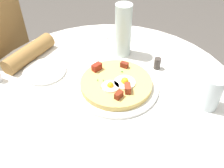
# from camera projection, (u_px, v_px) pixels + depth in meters

# --- Properties ---
(dining_table) EXTENTS (1.04, 1.04, 0.72)m
(dining_table) POSITION_uv_depth(u_px,v_px,m) (108.00, 117.00, 1.04)
(dining_table) COLOR silver
(dining_table) RESTS_ON ground_plane
(person_seated) EXTENTS (0.43, 0.48, 1.14)m
(person_seated) POSITION_uv_depth(u_px,v_px,m) (2.00, 76.00, 1.32)
(person_seated) COLOR #2D2D33
(person_seated) RESTS_ON ground_plane
(pizza_plate) EXTENTS (0.33, 0.33, 0.01)m
(pizza_plate) POSITION_uv_depth(u_px,v_px,m) (116.00, 87.00, 0.93)
(pizza_plate) COLOR white
(pizza_plate) RESTS_ON dining_table
(breakfast_pizza) EXTENTS (0.27, 0.27, 0.05)m
(breakfast_pizza) POSITION_uv_depth(u_px,v_px,m) (116.00, 83.00, 0.91)
(breakfast_pizza) COLOR tan
(breakfast_pizza) RESTS_ON pizza_plate
(bread_plate) EXTENTS (0.18, 0.18, 0.01)m
(bread_plate) POSITION_uv_depth(u_px,v_px,m) (45.00, 71.00, 1.00)
(bread_plate) COLOR white
(bread_plate) RESTS_ON dining_table
(napkin) EXTENTS (0.21, 0.22, 0.00)m
(napkin) POSITION_uv_depth(u_px,v_px,m) (100.00, 38.00, 1.20)
(napkin) COLOR white
(napkin) RESTS_ON dining_table
(fork) EXTENTS (0.10, 0.16, 0.00)m
(fork) POSITION_uv_depth(u_px,v_px,m) (101.00, 39.00, 1.19)
(fork) COLOR silver
(fork) RESTS_ON napkin
(knife) EXTENTS (0.10, 0.16, 0.00)m
(knife) POSITION_uv_depth(u_px,v_px,m) (98.00, 36.00, 1.21)
(knife) COLOR silver
(knife) RESTS_ON napkin
(water_glass) EXTENTS (0.07, 0.07, 0.13)m
(water_glass) POSITION_uv_depth(u_px,v_px,m) (211.00, 93.00, 0.82)
(water_glass) COLOR silver
(water_glass) RESTS_ON dining_table
(water_bottle) EXTENTS (0.07, 0.07, 0.23)m
(water_bottle) POSITION_uv_depth(u_px,v_px,m) (123.00, 31.00, 1.03)
(water_bottle) COLOR silver
(water_bottle) RESTS_ON dining_table
(pepper_shaker) EXTENTS (0.03, 0.03, 0.05)m
(pepper_shaker) POSITION_uv_depth(u_px,v_px,m) (157.00, 63.00, 1.01)
(pepper_shaker) COLOR #3F3833
(pepper_shaker) RESTS_ON dining_table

